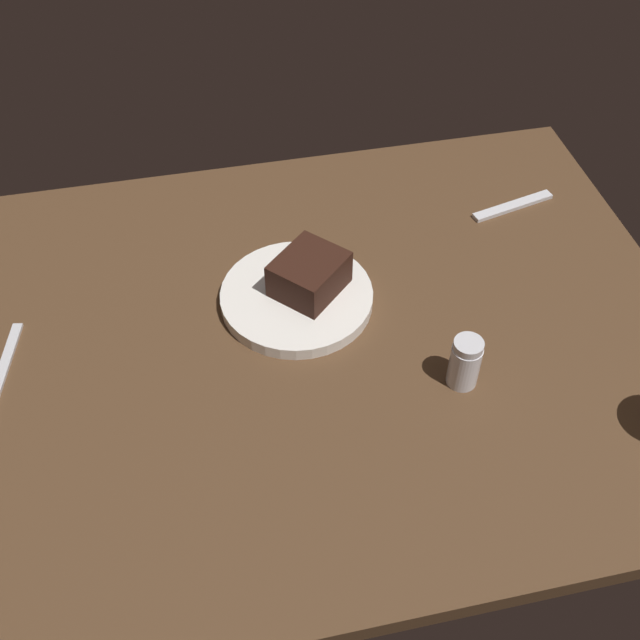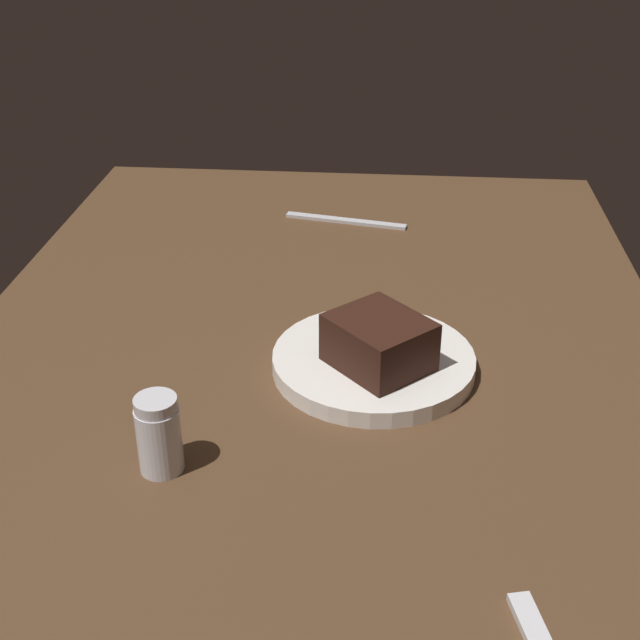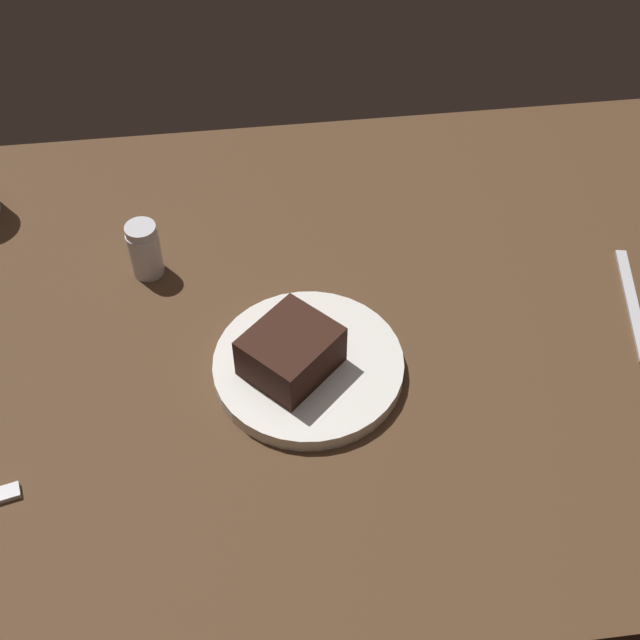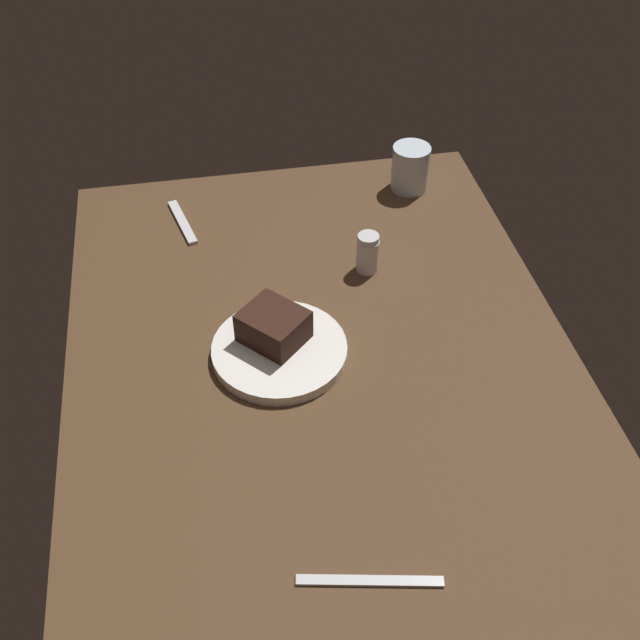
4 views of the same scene
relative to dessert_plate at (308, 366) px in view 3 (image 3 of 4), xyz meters
The scene contains 5 objects.
dining_table 8.56cm from the dessert_plate, 122.56° to the right, with size 120.00×84.00×3.00cm, color #4C331E.
dessert_plate is the anchor object (origin of this frame).
chocolate_cake_slice 4.33cm from the dessert_plate, 14.98° to the left, with size 9.89×8.60×5.57cm, color black.
salt_shaker 27.13cm from the dessert_plate, 45.41° to the right, with size 4.17×4.17×7.86cm.
butter_knife 42.37cm from the dessert_plate, behind, with size 19.00×1.40×0.50cm, color silver.
Camera 3 is at (10.75, 69.49, 83.83)cm, focal length 48.36 mm.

